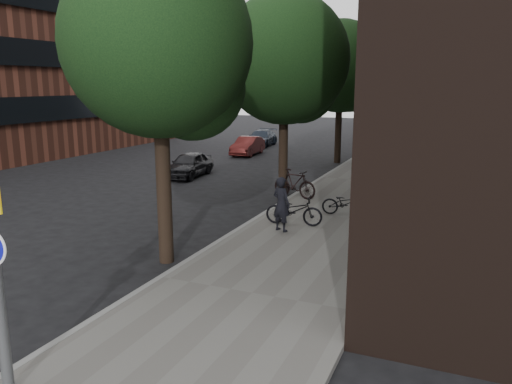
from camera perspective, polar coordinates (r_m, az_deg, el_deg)
The scene contains 14 objects.
ground at distance 8.17m, azimuth -12.16°, elevation -20.38°, with size 120.00×120.00×0.00m, color black.
sidewalk at distance 16.59m, azimuth 8.79°, elevation -2.95°, with size 4.50×60.00×0.12m, color #5C5955.
curb_edge at distance 17.25m, azimuth 1.53°, elevation -2.20°, with size 0.15×60.00×0.13m, color slate.
street_tree_near at distance 12.18m, azimuth -10.43°, elevation 15.55°, with size 4.40×4.40×7.50m.
street_tree_mid at distance 19.85m, azimuth 3.59°, elevation 14.38°, with size 5.00×5.00×7.80m.
street_tree_far at distance 28.48m, azimuth 9.83°, elevation 13.58°, with size 5.00×5.00×7.80m.
pedestrian at distance 14.59m, azimuth 2.91°, elevation -1.38°, with size 0.59×0.39×1.62m, color black.
parked_bike_facade_near at distance 16.65m, azimuth 10.24°, elevation -1.26°, with size 0.55×1.58×0.83m, color black.
parked_bike_facade_far at distance 14.94m, azimuth 14.17°, elevation -2.76°, with size 0.44×1.58×0.95m, color black.
parked_bike_curb_near at distance 15.33m, azimuth 4.36°, elevation -2.08°, with size 0.61×1.76×0.92m, color black.
parked_bike_curb_far at distance 18.97m, azimuth 4.43°, elevation 0.97°, with size 0.51×1.82×1.10m, color black.
parked_car_near at distance 24.16m, azimuth -7.67°, elevation 3.13°, with size 1.38×3.43×1.17m, color black.
parked_car_mid at distance 31.33m, azimuth -0.96°, elevation 5.29°, with size 1.21×3.46×1.14m, color #571A19.
parked_car_far at distance 35.95m, azimuth 0.61°, elevation 6.19°, with size 1.59×3.91×1.13m, color #19212D.
Camera 1 is at (4.11, -5.54, 4.37)m, focal length 35.00 mm.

